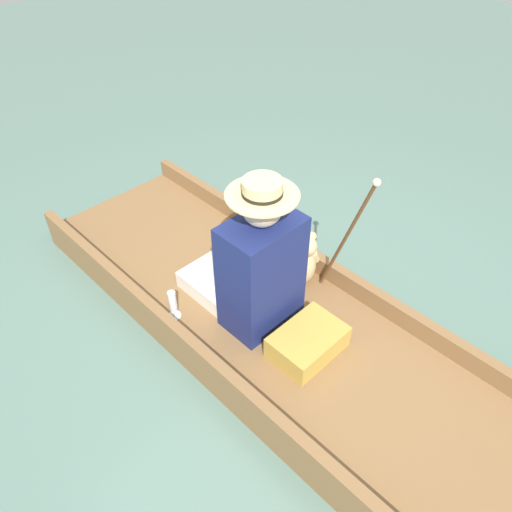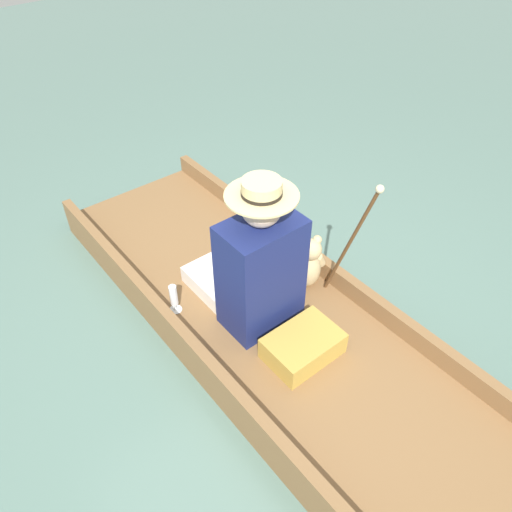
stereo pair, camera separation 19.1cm
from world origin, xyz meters
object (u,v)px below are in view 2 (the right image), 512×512
object	(u,v)px
seated_person	(255,267)
walking_cane	(354,235)
teddy_bear	(309,264)
wine_glass	(174,297)

from	to	relation	value
seated_person	walking_cane	world-z (taller)	seated_person
teddy_bear	walking_cane	bearing A→B (deg)	-74.17
wine_glass	walking_cane	distance (m)	1.07
teddy_bear	walking_cane	distance (m)	0.42
wine_glass	walking_cane	size ratio (longest dim) A/B	0.22
teddy_bear	seated_person	bearing A→B (deg)	176.93
wine_glass	seated_person	bearing A→B (deg)	-40.52
seated_person	teddy_bear	bearing A→B (deg)	-1.69
seated_person	walking_cane	distance (m)	0.56
wine_glass	walking_cane	world-z (taller)	walking_cane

